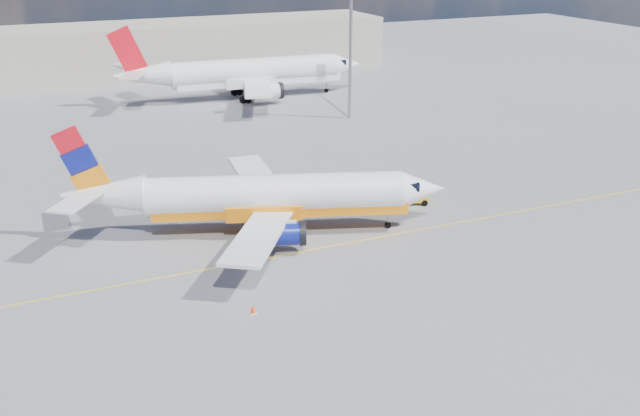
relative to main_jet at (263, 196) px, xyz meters
name	(u,v)px	position (x,y,z in m)	size (l,w,h in m)	color
ground	(342,264)	(3.14, -7.48, -2.97)	(240.00, 240.00, 0.00)	slate
taxi_line	(324,247)	(3.14, -4.48, -2.96)	(70.00, 0.15, 0.01)	yellow
terminal_main	(170,48)	(8.14, 67.52, 1.03)	(70.00, 14.00, 8.00)	#A79F90
main_jet	(263,196)	(0.00, 0.00, 0.00)	(29.32, 22.26, 8.91)	white
second_jet	(247,73)	(13.70, 44.95, 0.55)	(34.86, 27.51, 10.57)	white
gse_tug	(410,193)	(13.55, 0.86, -2.06)	(3.02, 2.38, 1.92)	black
traffic_cone	(253,309)	(-4.81, -11.53, -2.69)	(0.41, 0.41, 0.57)	white
floodlight_mast	(351,26)	(21.73, 29.44, 8.26)	(1.37, 1.37, 18.74)	#92929A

